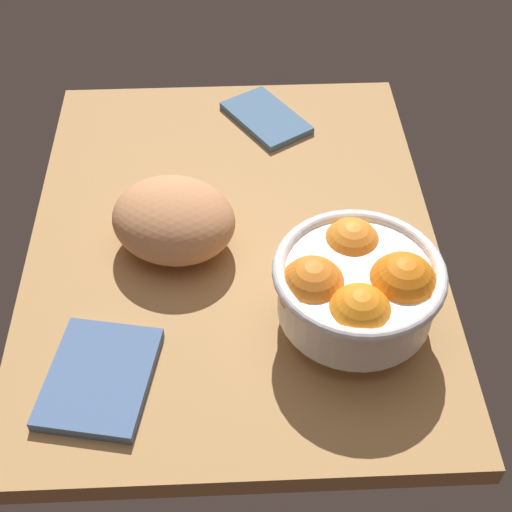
# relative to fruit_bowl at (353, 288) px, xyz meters

# --- Properties ---
(ground_plane) EXTENTS (0.74, 0.56, 0.03)m
(ground_plane) POSITION_rel_fruit_bowl_xyz_m (-0.17, -0.14, -0.09)
(ground_plane) COLOR #AE814D
(fruit_bowl) EXTENTS (0.20, 0.20, 0.12)m
(fruit_bowl) POSITION_rel_fruit_bowl_xyz_m (0.00, 0.00, 0.00)
(fruit_bowl) COLOR white
(fruit_bowl) RESTS_ON ground
(bread_loaf) EXTENTS (0.19, 0.21, 0.10)m
(bread_loaf) POSITION_rel_fruit_bowl_xyz_m (-0.15, -0.22, -0.02)
(bread_loaf) COLOR tan
(bread_loaf) RESTS_ON ground
(napkin_folded) EXTENTS (0.17, 0.15, 0.01)m
(napkin_folded) POSITION_rel_fruit_bowl_xyz_m (-0.43, -0.08, -0.06)
(napkin_folded) COLOR #4B6C90
(napkin_folded) RESTS_ON ground
(napkin_spare) EXTENTS (0.17, 0.14, 0.01)m
(napkin_spare) POSITION_rel_fruit_bowl_xyz_m (0.07, -0.30, -0.06)
(napkin_spare) COLOR #4B6896
(napkin_spare) RESTS_ON ground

